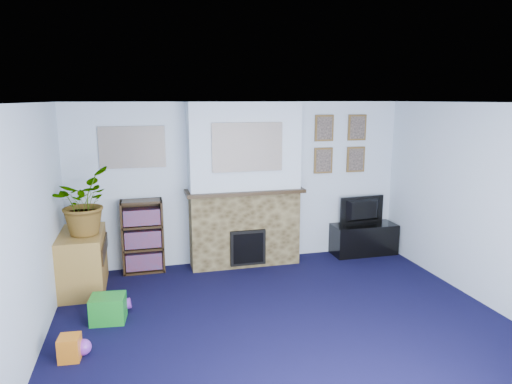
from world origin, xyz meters
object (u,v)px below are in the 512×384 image
object	(u,v)px
tv_stand	(364,240)
television	(364,211)
bookshelf	(143,238)
sideboard	(83,263)

from	to	relation	value
tv_stand	television	distance (m)	0.48
tv_stand	television	world-z (taller)	television
television	bookshelf	distance (m)	3.43
television	sideboard	bearing A→B (deg)	1.04
tv_stand	television	bearing A→B (deg)	90.00
bookshelf	sideboard	bearing A→B (deg)	-150.12
bookshelf	television	bearing A→B (deg)	-0.95
bookshelf	sideboard	world-z (taller)	bookshelf
tv_stand	bookshelf	xyz separation A→B (m)	(-3.42, 0.08, 0.28)
television	bookshelf	world-z (taller)	bookshelf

